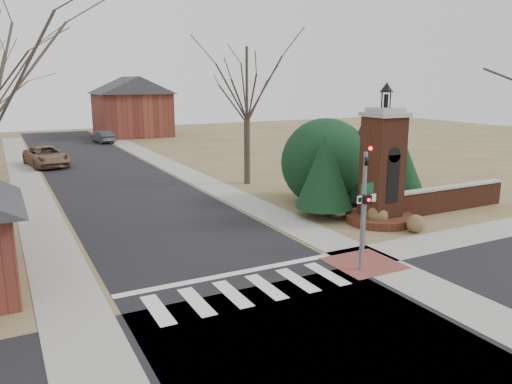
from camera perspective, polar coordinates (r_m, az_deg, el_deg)
ground at (r=15.56m, az=0.60°, el=-12.27°), size 120.00×120.00×0.00m
main_street at (r=35.69m, az=-16.27°, el=1.56°), size 8.00×70.00×0.01m
cross_street at (r=13.28m, az=6.98°, el=-17.00°), size 120.00×8.00×0.01m
crosswalk_zone at (r=16.20m, az=-0.76°, el=-11.18°), size 8.00×2.20×0.02m
stop_bar at (r=17.45m, az=-3.01°, el=-9.40°), size 8.00×0.35×0.02m
sidewalk_right_main at (r=37.01m, az=-8.37°, el=2.33°), size 2.00×60.00×0.02m
sidewalk_left at (r=35.09m, az=-24.60°, el=0.74°), size 2.00×60.00×0.02m
curb_apron at (r=18.83m, az=12.24°, el=-7.98°), size 2.40×2.40×0.02m
traffic_signal_pole at (r=17.47m, az=12.26°, el=-0.77°), size 0.28×0.41×4.50m
sign_post at (r=19.48m, az=12.46°, el=-1.33°), size 0.90×0.07×2.75m
brick_gate_monument at (r=23.84m, az=14.18°, el=1.65°), size 3.20×3.20×6.47m
brick_garden_wall at (r=27.30m, az=21.10°, el=-0.68°), size 7.50×0.50×1.30m
house_distant_right at (r=62.26m, az=-14.05°, el=9.60°), size 8.80×8.80×7.30m
evergreen_near at (r=24.25m, az=7.87°, el=2.42°), size 2.80×2.80×4.10m
evergreen_mid at (r=27.13m, az=12.13°, el=3.98°), size 3.40×3.40×4.70m
evergreen_far at (r=27.83m, az=16.56°, el=2.49°), size 2.40×2.40×3.30m
evergreen_mass at (r=27.27m, az=7.94°, el=3.77°), size 4.80×4.80×4.80m
bare_tree_3 at (r=31.77m, az=-1.06°, el=12.89°), size 7.00×7.00×9.70m
pickup_truck at (r=42.21m, az=-22.84°, el=3.78°), size 3.34×5.88×1.55m
distant_car at (r=56.14m, az=-17.11°, el=6.07°), size 1.98×4.18×1.32m
dry_shrub_left at (r=23.61m, az=13.71°, el=-2.63°), size 0.96×0.96×0.96m
dry_shrub_right at (r=23.04m, az=17.78°, el=-3.46°), size 0.80×0.80×0.80m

